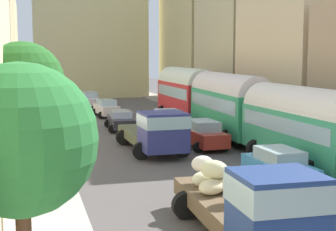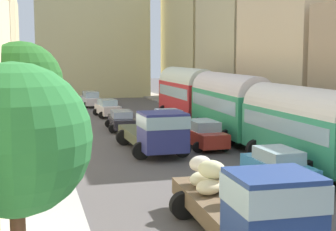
{
  "view_description": "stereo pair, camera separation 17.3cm",
  "coord_description": "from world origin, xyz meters",
  "px_view_note": "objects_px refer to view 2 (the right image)",
  "views": [
    {
      "loc": [
        -7.73,
        -4.96,
        5.34
      ],
      "look_at": [
        0.0,
        22.47,
        1.84
      ],
      "focal_mm": 53.32,
      "sensor_mm": 36.0,
      "label": 1
    },
    {
      "loc": [
        -7.57,
        -5.01,
        5.34
      ],
      "look_at": [
        0.0,
        22.47,
        1.84
      ],
      "focal_mm": 53.32,
      "sensor_mm": 36.0,
      "label": 2
    }
  ],
  "objects_px": {
    "car_1": "(108,108)",
    "pedestrian_0": "(51,159)",
    "cargo_truck_1": "(156,131)",
    "car_4": "(278,167)",
    "pedestrian_1": "(29,174)",
    "cargo_truck_0": "(247,205)",
    "car_5": "(203,134)",
    "car_6": "(168,121)",
    "car_2": "(91,99)",
    "parked_bus_1": "(303,124)",
    "car_0": "(121,120)",
    "parked_bus_3": "(187,91)",
    "parked_bus_2": "(229,102)"
  },
  "relations": [
    {
      "from": "parked_bus_3",
      "to": "car_4",
      "type": "distance_m",
      "value": 20.7
    },
    {
      "from": "parked_bus_2",
      "to": "cargo_truck_0",
      "type": "xyz_separation_m",
      "value": [
        -6.61,
        -17.43,
        -1.03
      ]
    },
    {
      "from": "parked_bus_2",
      "to": "car_6",
      "type": "distance_m",
      "value": 4.87
    },
    {
      "from": "parked_bus_3",
      "to": "car_5",
      "type": "height_order",
      "value": "parked_bus_3"
    },
    {
      "from": "parked_bus_3",
      "to": "car_0",
      "type": "relative_size",
      "value": 1.97
    },
    {
      "from": "parked_bus_1",
      "to": "cargo_truck_1",
      "type": "relative_size",
      "value": 1.14
    },
    {
      "from": "car_4",
      "to": "car_5",
      "type": "bearing_deg",
      "value": 91.28
    },
    {
      "from": "pedestrian_1",
      "to": "cargo_truck_0",
      "type": "bearing_deg",
      "value": -47.89
    },
    {
      "from": "parked_bus_1",
      "to": "car_6",
      "type": "distance_m",
      "value": 12.92
    },
    {
      "from": "car_4",
      "to": "car_0",
      "type": "bearing_deg",
      "value": 101.91
    },
    {
      "from": "parked_bus_2",
      "to": "pedestrian_0",
      "type": "relative_size",
      "value": 5.08
    },
    {
      "from": "parked_bus_2",
      "to": "cargo_truck_1",
      "type": "xyz_separation_m",
      "value": [
        -5.77,
        -3.84,
        -1.06
      ]
    },
    {
      "from": "parked_bus_1",
      "to": "parked_bus_2",
      "type": "relative_size",
      "value": 0.9
    },
    {
      "from": "parked_bus_1",
      "to": "pedestrian_1",
      "type": "height_order",
      "value": "parked_bus_1"
    },
    {
      "from": "car_1",
      "to": "car_6",
      "type": "distance_m",
      "value": 9.9
    },
    {
      "from": "car_5",
      "to": "pedestrian_0",
      "type": "bearing_deg",
      "value": -145.3
    },
    {
      "from": "car_0",
      "to": "car_4",
      "type": "xyz_separation_m",
      "value": [
        3.51,
        -16.64,
        0.06
      ]
    },
    {
      "from": "car_1",
      "to": "pedestrian_0",
      "type": "xyz_separation_m",
      "value": [
        -5.59,
        -21.8,
        0.3
      ]
    },
    {
      "from": "parked_bus_1",
      "to": "car_2",
      "type": "xyz_separation_m",
      "value": [
        -6.28,
        30.84,
        -1.36
      ]
    },
    {
      "from": "car_6",
      "to": "pedestrian_0",
      "type": "xyz_separation_m",
      "value": [
        -8.4,
        -12.31,
        0.29
      ]
    },
    {
      "from": "car_0",
      "to": "car_5",
      "type": "relative_size",
      "value": 1.0
    },
    {
      "from": "car_6",
      "to": "car_0",
      "type": "bearing_deg",
      "value": 150.77
    },
    {
      "from": "car_1",
      "to": "car_5",
      "type": "distance_m",
      "value": 16.07
    },
    {
      "from": "car_0",
      "to": "pedestrian_1",
      "type": "relative_size",
      "value": 2.37
    },
    {
      "from": "parked_bus_1",
      "to": "parked_bus_2",
      "type": "xyz_separation_m",
      "value": [
        -0.0,
        9.0,
        0.18
      ]
    },
    {
      "from": "parked_bus_1",
      "to": "cargo_truck_0",
      "type": "height_order",
      "value": "parked_bus_1"
    },
    {
      "from": "car_1",
      "to": "pedestrian_0",
      "type": "relative_size",
      "value": 2.22
    },
    {
      "from": "car_1",
      "to": "car_2",
      "type": "relative_size",
      "value": 0.93
    },
    {
      "from": "parked_bus_2",
      "to": "pedestrian_1",
      "type": "height_order",
      "value": "parked_bus_2"
    },
    {
      "from": "car_1",
      "to": "parked_bus_2",
      "type": "bearing_deg",
      "value": -65.66
    },
    {
      "from": "parked_bus_2",
      "to": "car_1",
      "type": "distance_m",
      "value": 14.31
    },
    {
      "from": "parked_bus_1",
      "to": "car_2",
      "type": "relative_size",
      "value": 1.92
    },
    {
      "from": "cargo_truck_0",
      "to": "car_2",
      "type": "height_order",
      "value": "cargo_truck_0"
    },
    {
      "from": "cargo_truck_0",
      "to": "car_6",
      "type": "bearing_deg",
      "value": 80.32
    },
    {
      "from": "pedestrian_1",
      "to": "parked_bus_1",
      "type": "bearing_deg",
      "value": 9.61
    },
    {
      "from": "cargo_truck_0",
      "to": "cargo_truck_1",
      "type": "height_order",
      "value": "cargo_truck_0"
    },
    {
      "from": "car_5",
      "to": "parked_bus_1",
      "type": "bearing_deg",
      "value": -66.21
    },
    {
      "from": "cargo_truck_1",
      "to": "car_4",
      "type": "xyz_separation_m",
      "value": [
        3.24,
        -7.65,
        -0.49
      ]
    },
    {
      "from": "car_1",
      "to": "pedestrian_1",
      "type": "distance_m",
      "value": 24.91
    },
    {
      "from": "cargo_truck_1",
      "to": "car_4",
      "type": "relative_size",
      "value": 1.84
    },
    {
      "from": "car_5",
      "to": "car_6",
      "type": "bearing_deg",
      "value": 92.87
    },
    {
      "from": "parked_bus_2",
      "to": "car_6",
      "type": "xyz_separation_m",
      "value": [
        -3.05,
        3.48,
        -1.54
      ]
    },
    {
      "from": "cargo_truck_0",
      "to": "car_5",
      "type": "bearing_deg",
      "value": 75.14
    },
    {
      "from": "parked_bus_3",
      "to": "car_2",
      "type": "distance_m",
      "value": 14.39
    },
    {
      "from": "parked_bus_3",
      "to": "car_2",
      "type": "relative_size",
      "value": 1.93
    },
    {
      "from": "car_0",
      "to": "pedestrian_1",
      "type": "height_order",
      "value": "pedestrian_1"
    },
    {
      "from": "car_2",
      "to": "pedestrian_1",
      "type": "distance_m",
      "value": 33.49
    },
    {
      "from": "parked_bus_1",
      "to": "car_0",
      "type": "xyz_separation_m",
      "value": [
        -6.05,
        14.16,
        -1.43
      ]
    },
    {
      "from": "pedestrian_0",
      "to": "parked_bus_2",
      "type": "bearing_deg",
      "value": 37.66
    },
    {
      "from": "cargo_truck_0",
      "to": "pedestrian_0",
      "type": "bearing_deg",
      "value": 119.37
    }
  ]
}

